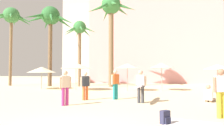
% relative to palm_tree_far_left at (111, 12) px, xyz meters
% --- Properties ---
extents(hotel_pink, '(18.53, 8.21, 16.43)m').
position_rel_palm_tree_far_left_xyz_m(hotel_pink, '(4.78, 10.81, -0.03)').
color(hotel_pink, pink).
rests_on(hotel_pink, ground).
extents(hotel_tower_gray, '(19.80, 8.83, 24.92)m').
position_rel_palm_tree_far_left_xyz_m(hotel_tower_gray, '(-2.75, 20.31, 4.22)').
color(hotel_tower_gray, '#BCB7AD').
rests_on(hotel_tower_gray, ground).
extents(palm_tree_far_left, '(5.82, 5.29, 10.18)m').
position_rel_palm_tree_far_left_xyz_m(palm_tree_far_left, '(0.00, 0.00, 0.00)').
color(palm_tree_far_left, brown).
rests_on(palm_tree_far_left, ground).
extents(palm_tree_left, '(5.17, 4.63, 9.35)m').
position_rel_palm_tree_far_left_xyz_m(palm_tree_left, '(-12.11, -0.24, -0.32)').
color(palm_tree_left, brown).
rests_on(palm_tree_left, ground).
extents(palm_tree_center, '(6.19, 5.38, 9.11)m').
position_rel_palm_tree_far_left_xyz_m(palm_tree_center, '(-6.97, -0.51, -0.75)').
color(palm_tree_center, brown).
rests_on(palm_tree_center, ground).
extents(palm_tree_right, '(4.12, 3.88, 7.38)m').
position_rel_palm_tree_far_left_xyz_m(palm_tree_right, '(-3.59, -0.16, -2.27)').
color(palm_tree_right, '#896B4C').
rests_on(palm_tree_right, ground).
extents(cafe_umbrella_0, '(2.02, 2.02, 2.34)m').
position_rel_palm_tree_far_left_xyz_m(cafe_umbrella_0, '(2.21, -4.61, -6.11)').
color(cafe_umbrella_0, gray).
rests_on(cafe_umbrella_0, ground).
extents(cafe_umbrella_1, '(2.18, 2.18, 2.23)m').
position_rel_palm_tree_far_left_xyz_m(cafe_umbrella_1, '(9.49, -4.24, -6.21)').
color(cafe_umbrella_1, gray).
rests_on(cafe_umbrella_1, ground).
extents(cafe_umbrella_2, '(2.11, 2.11, 2.39)m').
position_rel_palm_tree_far_left_xyz_m(cafe_umbrella_2, '(5.13, -3.84, -6.07)').
color(cafe_umbrella_2, gray).
rests_on(cafe_umbrella_2, ground).
extents(cafe_umbrella_3, '(2.76, 2.76, 2.42)m').
position_rel_palm_tree_far_left_xyz_m(cafe_umbrella_3, '(-2.34, -4.70, -6.07)').
color(cafe_umbrella_3, gray).
rests_on(cafe_umbrella_3, ground).
extents(cafe_umbrella_4, '(2.68, 2.68, 2.10)m').
position_rel_palm_tree_far_left_xyz_m(cafe_umbrella_4, '(-6.00, -4.03, -6.42)').
color(cafe_umbrella_4, gray).
rests_on(cafe_umbrella_4, ground).
extents(beach_towel, '(1.86, 1.50, 0.01)m').
position_rel_palm_tree_far_left_xyz_m(beach_towel, '(5.24, -15.07, -8.23)').
color(beach_towel, white).
rests_on(beach_towel, ground).
extents(backpack, '(0.35, 0.35, 0.42)m').
position_rel_palm_tree_far_left_xyz_m(backpack, '(4.38, -15.14, -8.04)').
color(backpack, '#2D2E4B').
rests_on(backpack, ground).
extents(person_near_right, '(0.84, 3.08, 1.73)m').
position_rel_palm_tree_far_left_xyz_m(person_near_right, '(3.51, -10.85, -7.32)').
color(person_near_right, '#3D3D42').
rests_on(person_near_right, ground).
extents(person_near_left, '(0.51, 0.48, 1.71)m').
position_rel_palm_tree_far_left_xyz_m(person_near_left, '(-0.11, -12.41, -7.31)').
color(person_near_left, '#B7337F').
rests_on(person_near_left, ground).
extents(person_mid_right, '(0.46, 0.53, 1.76)m').
position_rel_palm_tree_far_left_xyz_m(person_mid_right, '(1.98, -9.87, -7.27)').
color(person_mid_right, teal).
rests_on(person_mid_right, ground).
extents(person_mid_left, '(0.52, 0.47, 1.65)m').
position_rel_palm_tree_far_left_xyz_m(person_mid_left, '(0.30, -10.44, -7.34)').
color(person_mid_left, orange).
rests_on(person_mid_left, ground).
extents(person_far_left, '(0.60, 0.33, 1.76)m').
position_rel_palm_tree_far_left_xyz_m(person_far_left, '(6.43, -14.00, -7.28)').
color(person_far_left, gold).
rests_on(person_far_left, ground).
extents(person_far_right, '(0.83, 1.06, 0.95)m').
position_rel_palm_tree_far_left_xyz_m(person_far_right, '(7.19, -9.98, -7.92)').
color(person_far_right, tan).
rests_on(person_far_right, ground).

